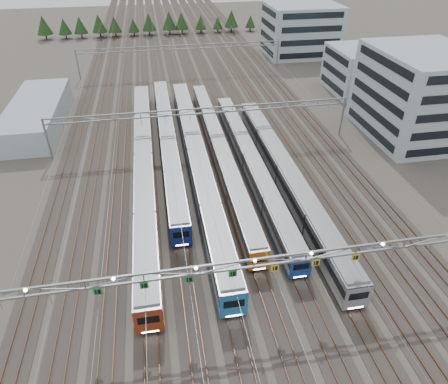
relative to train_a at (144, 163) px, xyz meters
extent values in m
plane|color=#47423A|center=(11.25, -31.62, -2.25)|extent=(400.00, 400.00, 0.00)
cube|color=#2D2823|center=(11.25, 68.38, -2.21)|extent=(54.00, 260.00, 0.08)
cube|color=brown|center=(-14.22, 68.38, -2.09)|extent=(0.08, 260.00, 0.16)
cube|color=brown|center=(36.72, 68.38, -2.09)|extent=(0.08, 260.00, 0.16)
cube|color=brown|center=(10.53, 68.38, -2.09)|extent=(0.08, 260.00, 0.16)
cube|color=brown|center=(11.97, 68.38, -2.09)|extent=(0.08, 260.00, 0.16)
cube|color=black|center=(0.00, 0.05, -1.81)|extent=(2.55, 65.04, 0.39)
cube|color=#A3A5AA|center=(0.00, 0.05, 0.06)|extent=(3.00, 66.37, 3.37)
cube|color=black|center=(0.00, 0.05, 0.46)|extent=(3.06, 66.04, 1.02)
cube|color=maroon|center=(0.00, 0.05, -1.36)|extent=(3.05, 66.04, 0.37)
cube|color=slate|center=(0.00, 0.05, 1.85)|extent=(2.70, 65.04, 0.27)
cube|color=maroon|center=(0.00, -33.09, 0.06)|extent=(3.02, 0.12, 3.37)
cube|color=black|center=(0.00, -33.12, 0.46)|extent=(2.25, 0.10, 1.02)
cube|color=white|center=(0.00, -33.15, -1.42)|extent=(1.80, 0.06, 0.16)
cube|color=black|center=(4.50, 8.08, -1.82)|extent=(2.39, 55.50, 0.36)
cube|color=#A3A5AA|center=(4.50, 8.08, -0.07)|extent=(2.81, 56.63, 3.16)
cube|color=black|center=(4.50, 8.08, 0.31)|extent=(2.87, 56.35, 0.95)
cube|color=navy|center=(4.50, 8.08, -1.40)|extent=(2.86, 56.35, 0.35)
cube|color=slate|center=(4.50, 8.08, 1.61)|extent=(2.53, 55.50, 0.25)
cube|color=navy|center=(4.50, -20.19, -0.07)|extent=(2.83, 0.12, 3.16)
cube|color=black|center=(4.50, -20.22, 0.31)|extent=(2.11, 0.10, 0.95)
cube|color=white|center=(4.50, -20.25, -1.45)|extent=(1.69, 0.06, 0.15)
cube|color=black|center=(9.00, 0.18, -1.81)|extent=(2.59, 64.43, 0.39)
cube|color=#A3A5AA|center=(9.00, 0.18, 0.09)|extent=(3.05, 65.75, 3.43)
cube|color=black|center=(9.00, 0.18, 0.51)|extent=(3.11, 65.42, 1.04)
cube|color=#216DB6|center=(9.00, 0.18, -1.35)|extent=(3.10, 65.42, 0.38)
cube|color=slate|center=(9.00, 0.18, 1.92)|extent=(2.75, 64.43, 0.27)
cube|color=#216DB6|center=(9.00, -32.64, 0.09)|extent=(3.07, 0.12, 3.43)
cube|color=black|center=(9.00, -32.67, 0.51)|extent=(2.29, 0.10, 1.04)
cube|color=white|center=(9.00, -32.70, -1.41)|extent=(1.83, 0.06, 0.16)
cube|color=black|center=(13.50, 3.19, -1.84)|extent=(2.19, 57.79, 0.33)
cube|color=#A3A5AA|center=(13.50, 3.19, -0.23)|extent=(2.58, 58.97, 2.90)
cube|color=black|center=(13.50, 3.19, 0.12)|extent=(2.64, 58.67, 0.88)
cube|color=orange|center=(13.50, 3.19, -1.45)|extent=(2.63, 58.67, 0.32)
cube|color=slate|center=(13.50, 3.19, 1.31)|extent=(2.32, 57.79, 0.23)
cube|color=orange|center=(13.50, -26.24, -0.23)|extent=(2.60, 0.12, 2.90)
cube|color=black|center=(13.50, -26.27, 0.12)|extent=(1.94, 0.10, 0.88)
cube|color=white|center=(13.50, -26.30, -1.50)|extent=(1.55, 0.06, 0.14)
cube|color=black|center=(18.00, -2.55, -1.83)|extent=(2.28, 50.72, 0.34)
cube|color=#A3A5AA|center=(18.00, -2.55, -0.17)|extent=(2.68, 51.75, 3.01)
cube|color=black|center=(18.00, -2.55, 0.20)|extent=(2.74, 51.49, 0.91)
cube|color=#173FA3|center=(18.00, -2.55, -1.43)|extent=(2.73, 51.49, 0.33)
cube|color=slate|center=(18.00, -2.55, 1.44)|extent=(2.41, 50.72, 0.24)
cube|color=#173FA3|center=(18.00, -28.38, -0.17)|extent=(2.70, 0.12, 3.01)
cube|color=black|center=(18.00, -28.41, 0.20)|extent=(2.01, 0.10, 0.91)
cube|color=white|center=(18.00, -28.44, -1.48)|extent=(1.61, 0.06, 0.14)
cube|color=black|center=(22.50, -7.83, -1.81)|extent=(2.57, 51.35, 0.39)
cube|color=#A3A5AA|center=(22.50, -7.83, 0.07)|extent=(3.02, 52.40, 3.40)
cube|color=black|center=(22.50, -7.83, 0.48)|extent=(3.08, 52.14, 1.03)
cube|color=gray|center=(22.50, -7.83, -1.36)|extent=(3.07, 52.14, 0.38)
cube|color=slate|center=(22.50, -7.83, 1.88)|extent=(2.72, 51.35, 0.27)
cube|color=gray|center=(22.50, -33.98, 0.07)|extent=(3.04, 0.12, 3.40)
cube|color=black|center=(22.50, -34.01, 0.48)|extent=(2.27, 0.10, 1.03)
cube|color=white|center=(22.50, -34.04, -1.41)|extent=(1.81, 0.06, 0.16)
cube|color=gray|center=(11.25, -31.62, 5.55)|extent=(56.00, 0.22, 0.22)
cube|color=gray|center=(11.25, -31.62, 4.55)|extent=(56.00, 0.22, 0.22)
cube|color=#1A8236|center=(-4.50, -31.74, 4.05)|extent=(0.85, 0.06, 0.85)
cube|color=#1A8236|center=(0.00, -31.74, 4.05)|extent=(0.85, 0.06, 0.85)
cube|color=#1A8236|center=(4.50, -31.74, 4.05)|extent=(0.85, 0.06, 0.85)
cube|color=#1A8236|center=(9.00, -31.74, 4.05)|extent=(0.85, 0.06, 0.85)
cube|color=yellow|center=(13.50, -31.74, 4.05)|extent=(0.85, 0.06, 0.85)
cube|color=yellow|center=(18.00, -31.74, 4.05)|extent=(0.85, 0.06, 0.85)
cube|color=yellow|center=(22.50, -31.74, 4.05)|extent=(0.85, 0.06, 0.85)
cylinder|color=gray|center=(-16.75, 8.38, 1.75)|extent=(0.36, 0.36, 8.00)
cylinder|color=gray|center=(39.25, 8.38, 1.75)|extent=(0.36, 0.36, 8.00)
cube|color=gray|center=(11.25, 8.38, 5.55)|extent=(56.00, 0.22, 0.22)
cube|color=gray|center=(11.25, 8.38, 4.55)|extent=(56.00, 0.22, 0.22)
cylinder|color=gray|center=(-16.75, 53.38, 1.75)|extent=(0.36, 0.36, 8.00)
cylinder|color=gray|center=(39.25, 53.38, 1.75)|extent=(0.36, 0.36, 8.00)
cube|color=gray|center=(11.25, 53.38, 5.55)|extent=(56.00, 0.22, 0.22)
cube|color=gray|center=(11.25, 53.38, 4.55)|extent=(56.00, 0.22, 0.22)
cube|color=#99ADB7|center=(53.66, 6.51, 6.05)|extent=(18.00, 22.00, 16.59)
cube|color=#99ADB7|center=(54.17, 31.60, 3.05)|extent=(14.00, 16.00, 10.59)
cube|color=#99ADB7|center=(50.70, 66.61, 5.26)|extent=(22.00, 18.00, 15.01)
cube|color=#99ADB7|center=(-21.99, 24.33, 0.25)|extent=(10.00, 30.00, 4.99)
camera|label=1|loc=(2.95, -60.21, 34.15)|focal=32.00mm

